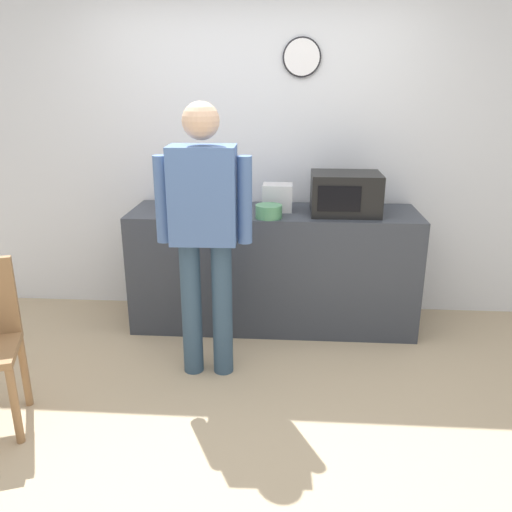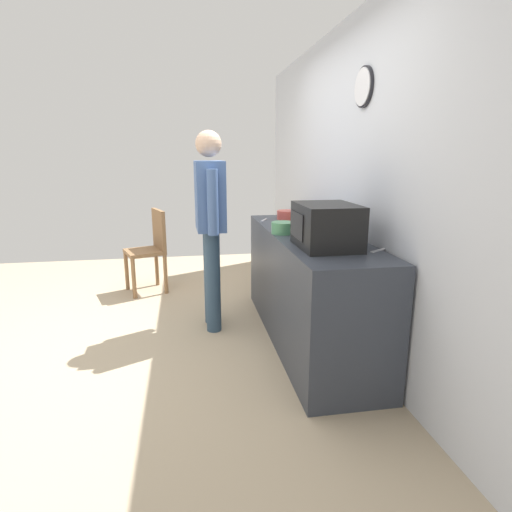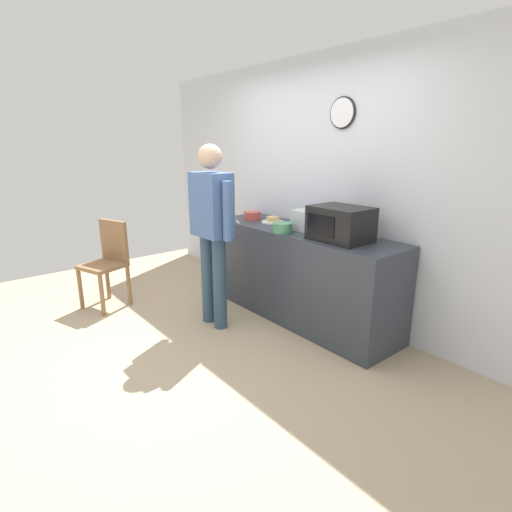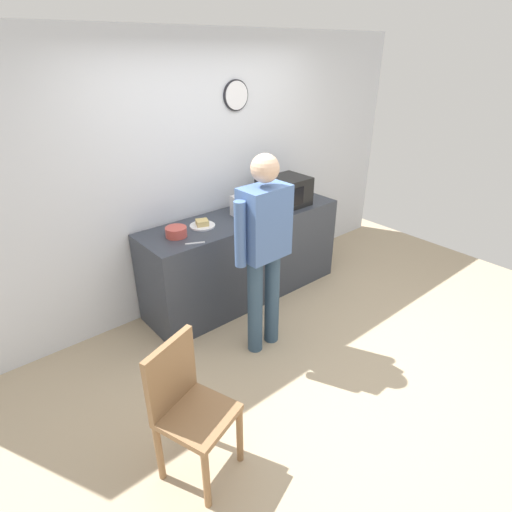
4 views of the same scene
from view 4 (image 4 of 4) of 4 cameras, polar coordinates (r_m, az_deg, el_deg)
ground_plane at (r=3.77m, az=8.29°, el=-13.69°), size 6.00×6.00×0.00m
back_wall at (r=4.23m, az=-7.00°, el=11.22°), size 5.40×0.13×2.60m
kitchen_counter at (r=4.34m, az=-1.70°, el=-0.11°), size 2.17×0.62×0.92m
microwave at (r=4.40m, az=3.92°, el=8.81°), size 0.50×0.39×0.30m
sandwich_plate at (r=3.93m, az=-7.42°, el=4.36°), size 0.24×0.24×0.07m
salad_bowl at (r=3.75m, az=-10.97°, el=3.29°), size 0.19×0.19×0.09m
cereal_bowl at (r=3.97m, az=-0.20°, el=5.23°), size 0.19×0.19×0.09m
toaster at (r=4.15m, az=-1.71°, el=6.99°), size 0.22×0.18×0.20m
fork_utensil at (r=4.77m, az=2.63°, el=8.45°), size 0.11×0.16×0.01m
spoon_utensil at (r=3.59m, az=-8.42°, el=1.76°), size 0.16×0.09×0.01m
person_standing at (r=3.33m, az=1.14°, el=1.87°), size 0.59×0.25×1.74m
wooden_chair at (r=2.66m, az=-9.48°, el=-19.54°), size 0.51×0.51×0.94m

